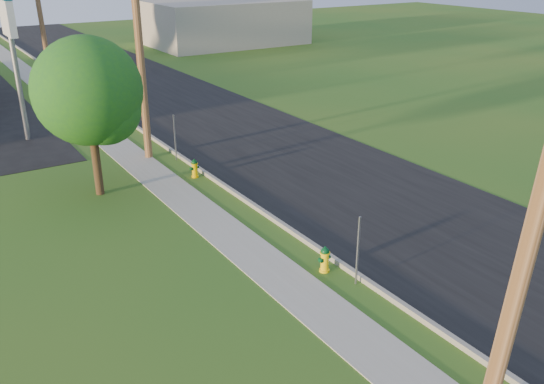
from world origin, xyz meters
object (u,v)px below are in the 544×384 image
(utility_pole_mid, at_px, (139,41))
(tree_verge, at_px, (92,95))
(hydrant_near, at_px, (325,259))
(price_pylon, at_px, (8,21))
(utility_pole_near, at_px, (544,187))
(utility_pole_far, at_px, (39,9))
(hydrant_mid, at_px, (195,168))
(hydrant_far, at_px, (104,105))

(utility_pole_mid, xyz_separation_m, tree_verge, (-2.94, -2.98, -1.27))
(hydrant_near, bearing_deg, utility_pole_mid, 92.64)
(utility_pole_mid, xyz_separation_m, price_pylon, (-3.90, 5.50, 0.48))
(utility_pole_near, bearing_deg, hydrant_near, 84.97)
(utility_pole_far, relative_size, hydrant_mid, 12.52)
(hydrant_mid, bearing_deg, utility_pole_far, 91.76)
(price_pylon, bearing_deg, utility_pole_near, -80.58)
(hydrant_mid, bearing_deg, hydrant_near, -90.72)
(utility_pole_near, distance_m, utility_pole_mid, 18.00)
(utility_pole_far, relative_size, price_pylon, 1.39)
(utility_pole_near, relative_size, hydrant_near, 12.18)
(tree_verge, bearing_deg, hydrant_mid, -4.40)
(utility_pole_mid, bearing_deg, hydrant_far, 84.74)
(utility_pole_mid, distance_m, hydrant_near, 12.68)
(hydrant_near, height_order, hydrant_far, hydrant_near)
(utility_pole_near, distance_m, utility_pole_far, 36.00)
(utility_pole_far, relative_size, tree_verge, 1.66)
(hydrant_mid, bearing_deg, utility_pole_near, -92.53)
(tree_verge, height_order, hydrant_far, tree_verge)
(price_pylon, relative_size, hydrant_mid, 9.03)
(utility_pole_near, xyz_separation_m, hydrant_mid, (0.65, 14.75, -4.43))
(utility_pole_far, height_order, hydrant_near, utility_pole_far)
(hydrant_far, bearing_deg, hydrant_near, -90.71)
(utility_pole_far, bearing_deg, tree_verge, -97.97)
(tree_verge, bearing_deg, utility_pole_mid, 45.37)
(utility_pole_mid, height_order, hydrant_near, utility_pole_mid)
(utility_pole_mid, distance_m, hydrant_mid, 5.66)
(price_pylon, bearing_deg, hydrant_far, 34.12)
(price_pylon, bearing_deg, utility_pole_far, 72.67)
(price_pylon, bearing_deg, tree_verge, -83.52)
(utility_pole_far, xyz_separation_m, hydrant_mid, (0.65, -21.25, -4.43))
(utility_pole_near, distance_m, price_pylon, 23.83)
(utility_pole_near, relative_size, price_pylon, 1.38)
(hydrant_mid, bearing_deg, tree_verge, 175.60)
(tree_verge, height_order, hydrant_near, tree_verge)
(tree_verge, height_order, hydrant_mid, tree_verge)
(hydrant_near, bearing_deg, tree_verge, 111.51)
(utility_pole_near, bearing_deg, tree_verge, 101.06)
(utility_pole_far, xyz_separation_m, hydrant_near, (0.54, -29.81, -4.42))
(tree_verge, bearing_deg, price_pylon, 96.48)
(hydrant_near, bearing_deg, utility_pole_near, -95.03)
(utility_pole_near, bearing_deg, utility_pole_far, 90.00)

